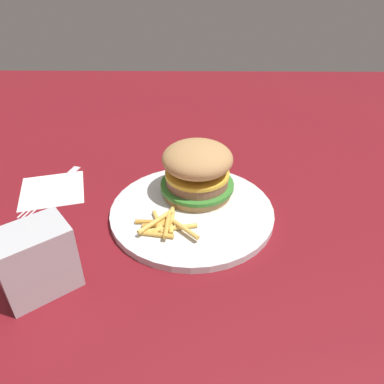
# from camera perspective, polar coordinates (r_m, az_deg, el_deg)

# --- Properties ---
(ground_plane) EXTENTS (1.60, 1.60, 0.00)m
(ground_plane) POSITION_cam_1_polar(r_m,az_deg,el_deg) (0.63, -0.80, -3.41)
(ground_plane) COLOR maroon
(plate) EXTENTS (0.27, 0.27, 0.01)m
(plate) POSITION_cam_1_polar(r_m,az_deg,el_deg) (0.63, 0.00, -2.71)
(plate) COLOR silver
(plate) RESTS_ON ground_plane
(sandwich) EXTENTS (0.13, 0.13, 0.09)m
(sandwich) POSITION_cam_1_polar(r_m,az_deg,el_deg) (0.63, 0.80, 3.38)
(sandwich) COLOR tan
(sandwich) RESTS_ON plate
(fries_pile) EXTENTS (0.09, 0.10, 0.01)m
(fries_pile) POSITION_cam_1_polar(r_m,az_deg,el_deg) (0.58, -4.13, -4.91)
(fries_pile) COLOR #E5B251
(fries_pile) RESTS_ON plate
(napkin) EXTENTS (0.14, 0.14, 0.00)m
(napkin) POSITION_cam_1_polar(r_m,az_deg,el_deg) (0.73, -20.28, 0.30)
(napkin) COLOR white
(napkin) RESTS_ON ground_plane
(fork) EXTENTS (0.17, 0.06, 0.00)m
(fork) POSITION_cam_1_polar(r_m,az_deg,el_deg) (0.73, -20.39, 0.39)
(fork) COLOR silver
(fork) RESTS_ON napkin
(napkin_dispenser) EXTENTS (0.10, 0.11, 0.09)m
(napkin_dispenser) POSITION_cam_1_polar(r_m,az_deg,el_deg) (0.52, -22.43, -9.51)
(napkin_dispenser) COLOR #B7BABF
(napkin_dispenser) RESTS_ON ground_plane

